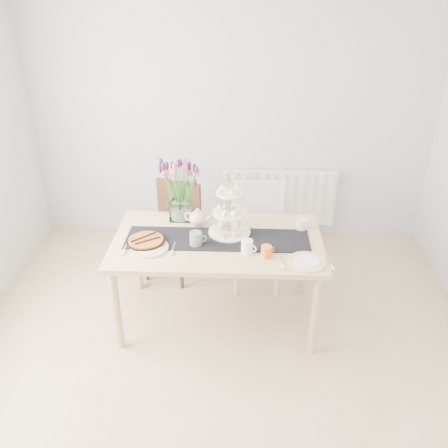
{
  "coord_description": "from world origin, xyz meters",
  "views": [
    {
      "loc": [
        0.12,
        -2.33,
        2.59
      ],
      "look_at": [
        -0.01,
        0.73,
        0.91
      ],
      "focal_mm": 38.0,
      "sensor_mm": 36.0,
      "label": 1
    }
  ],
  "objects_px": {
    "mug_orange": "(266,252)",
    "teapot": "(198,218)",
    "dining_table": "(218,248)",
    "tulip_vase": "(179,181)",
    "tart_tin": "(146,241)",
    "plate_left": "(149,248)",
    "cream_jug": "(302,224)",
    "radiator": "(278,198)",
    "chair_brown": "(175,223)",
    "cake_stand": "(229,218)",
    "chair_white": "(258,227)",
    "mug_white": "(247,247)",
    "plate_right": "(307,262)",
    "mug_grey": "(196,239)"
  },
  "relations": [
    {
      "from": "tulip_vase",
      "to": "tart_tin",
      "type": "xyz_separation_m",
      "value": [
        -0.21,
        -0.42,
        -0.32
      ]
    },
    {
      "from": "chair_brown",
      "to": "cake_stand",
      "type": "distance_m",
      "value": 0.89
    },
    {
      "from": "chair_white",
      "to": "teapot",
      "type": "distance_m",
      "value": 0.67
    },
    {
      "from": "cake_stand",
      "to": "cream_jug",
      "type": "height_order",
      "value": "cake_stand"
    },
    {
      "from": "tart_tin",
      "to": "mug_orange",
      "type": "distance_m",
      "value": 0.91
    },
    {
      "from": "tart_tin",
      "to": "plate_left",
      "type": "relative_size",
      "value": 1.02
    },
    {
      "from": "cake_stand",
      "to": "mug_orange",
      "type": "bearing_deg",
      "value": -50.09
    },
    {
      "from": "plate_right",
      "to": "teapot",
      "type": "bearing_deg",
      "value": 147.81
    },
    {
      "from": "chair_white",
      "to": "cake_stand",
      "type": "bearing_deg",
      "value": -115.7
    },
    {
      "from": "chair_brown",
      "to": "plate_left",
      "type": "distance_m",
      "value": 0.89
    },
    {
      "from": "mug_white",
      "to": "mug_orange",
      "type": "relative_size",
      "value": 1.14
    },
    {
      "from": "plate_right",
      "to": "chair_white",
      "type": "bearing_deg",
      "value": 110.0
    },
    {
      "from": "cake_stand",
      "to": "plate_left",
      "type": "xyz_separation_m",
      "value": [
        -0.59,
        -0.25,
        -0.13
      ]
    },
    {
      "from": "teapot",
      "to": "mug_grey",
      "type": "xyz_separation_m",
      "value": [
        0.01,
        -0.3,
        -0.01
      ]
    },
    {
      "from": "mug_orange",
      "to": "teapot",
      "type": "bearing_deg",
      "value": 105.72
    },
    {
      "from": "radiator",
      "to": "chair_brown",
      "type": "distance_m",
      "value": 1.22
    },
    {
      "from": "chair_white",
      "to": "plate_right",
      "type": "xyz_separation_m",
      "value": [
        0.32,
        -0.88,
        0.21
      ]
    },
    {
      "from": "teapot",
      "to": "tulip_vase",
      "type": "bearing_deg",
      "value": 158.35
    },
    {
      "from": "radiator",
      "to": "mug_orange",
      "type": "height_order",
      "value": "mug_orange"
    },
    {
      "from": "chair_white",
      "to": "plate_left",
      "type": "distance_m",
      "value": 1.12
    },
    {
      "from": "mug_grey",
      "to": "tulip_vase",
      "type": "bearing_deg",
      "value": 106.1
    },
    {
      "from": "dining_table",
      "to": "chair_white",
      "type": "xyz_separation_m",
      "value": [
        0.33,
        0.58,
        -0.13
      ]
    },
    {
      "from": "radiator",
      "to": "dining_table",
      "type": "relative_size",
      "value": 0.75
    },
    {
      "from": "cream_jug",
      "to": "chair_white",
      "type": "bearing_deg",
      "value": 108.74
    },
    {
      "from": "tart_tin",
      "to": "mug_orange",
      "type": "relative_size",
      "value": 3.24
    },
    {
      "from": "dining_table",
      "to": "plate_right",
      "type": "relative_size",
      "value": 5.95
    },
    {
      "from": "plate_right",
      "to": "plate_left",
      "type": "bearing_deg",
      "value": 172.84
    },
    {
      "from": "chair_brown",
      "to": "mug_orange",
      "type": "relative_size",
      "value": 9.67
    },
    {
      "from": "plate_left",
      "to": "cream_jug",
      "type": "bearing_deg",
      "value": 16.57
    },
    {
      "from": "mug_white",
      "to": "plate_right",
      "type": "bearing_deg",
      "value": 13.06
    },
    {
      "from": "dining_table",
      "to": "plate_right",
      "type": "distance_m",
      "value": 0.71
    },
    {
      "from": "dining_table",
      "to": "tulip_vase",
      "type": "height_order",
      "value": "tulip_vase"
    },
    {
      "from": "tart_tin",
      "to": "teapot",
      "type": "bearing_deg",
      "value": 38.71
    },
    {
      "from": "teapot",
      "to": "plate_right",
      "type": "relative_size",
      "value": 0.81
    },
    {
      "from": "chair_white",
      "to": "mug_grey",
      "type": "height_order",
      "value": "chair_white"
    },
    {
      "from": "radiator",
      "to": "cake_stand",
      "type": "xyz_separation_m",
      "value": [
        -0.47,
        -1.31,
        0.44
      ]
    },
    {
      "from": "chair_brown",
      "to": "mug_orange",
      "type": "height_order",
      "value": "chair_brown"
    },
    {
      "from": "dining_table",
      "to": "mug_orange",
      "type": "xyz_separation_m",
      "value": [
        0.36,
        -0.23,
        0.12
      ]
    },
    {
      "from": "cake_stand",
      "to": "chair_brown",
      "type": "bearing_deg",
      "value": 130.84
    },
    {
      "from": "cake_stand",
      "to": "plate_right",
      "type": "bearing_deg",
      "value": -35.16
    },
    {
      "from": "mug_grey",
      "to": "mug_orange",
      "type": "distance_m",
      "value": 0.54
    },
    {
      "from": "cake_stand",
      "to": "cream_jug",
      "type": "distance_m",
      "value": 0.58
    },
    {
      "from": "chair_white",
      "to": "tart_tin",
      "type": "xyz_separation_m",
      "value": [
        -0.86,
        -0.66,
        0.22
      ]
    },
    {
      "from": "teapot",
      "to": "mug_white",
      "type": "relative_size",
      "value": 2.11
    },
    {
      "from": "tulip_vase",
      "to": "plate_left",
      "type": "relative_size",
      "value": 2.16
    },
    {
      "from": "chair_white",
      "to": "cream_jug",
      "type": "xyz_separation_m",
      "value": [
        0.33,
        -0.39,
        0.25
      ]
    },
    {
      "from": "radiator",
      "to": "dining_table",
      "type": "distance_m",
      "value": 1.53
    },
    {
      "from": "tulip_vase",
      "to": "dining_table",
      "type": "bearing_deg",
      "value": -46.56
    },
    {
      "from": "mug_grey",
      "to": "plate_right",
      "type": "relative_size",
      "value": 0.41
    },
    {
      "from": "cake_stand",
      "to": "mug_white",
      "type": "xyz_separation_m",
      "value": [
        0.14,
        -0.28,
        -0.09
      ]
    }
  ]
}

